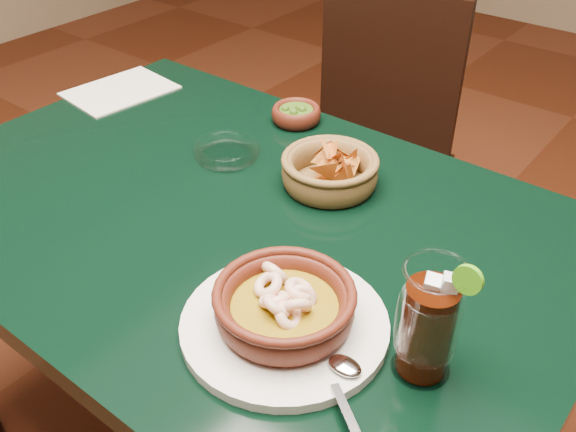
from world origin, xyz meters
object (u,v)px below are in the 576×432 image
Objects in this scene: dining_table at (234,254)px; dining_chair at (368,150)px; chip_basket at (330,171)px; cola_drink at (428,323)px; shrimp_plate at (285,311)px.

dining_table is 0.74m from dining_chair.
dining_table is at bearing -117.77° from chip_basket.
cola_drink reaches higher than dining_table.
cola_drink is (0.34, -0.28, 0.05)m from chip_basket.
dining_chair is at bearing 125.17° from cola_drink.
cola_drink reaches higher than shrimp_plate.
dining_table is 5.80× the size of chip_basket.
shrimp_plate is 1.74× the size of chip_basket.
chip_basket is at bearing -66.20° from dining_chair.
dining_chair is at bearing 114.56° from shrimp_plate.
chip_basket is 1.11× the size of cola_drink.
dining_chair is (-0.15, 0.71, -0.15)m from dining_table.
dining_table is 0.33m from shrimp_plate.
dining_chair reaches higher than dining_table.
dining_chair reaches higher than chip_basket.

